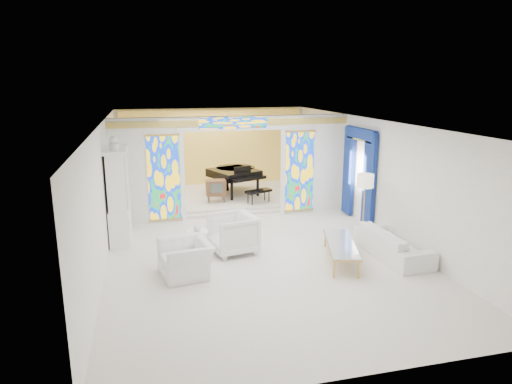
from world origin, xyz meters
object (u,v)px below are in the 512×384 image
object	(u,v)px
coffee_table	(341,244)
tv_console	(216,188)
armchair_right	(233,234)
armchair_left	(186,258)
china_cabinet	(119,196)
grand_piano	(236,173)
sofa	(393,243)

from	to	relation	value
coffee_table	tv_console	xyz separation A→B (m)	(-2.01, 5.20, 0.24)
armchair_right	armchair_left	bearing A→B (deg)	-60.22
china_cabinet	armchair_right	distance (m)	3.11
armchair_right	grand_piano	xyz separation A→B (m)	(1.10, 5.07, 0.42)
armchair_right	grand_piano	bearing A→B (deg)	156.67
armchair_left	tv_console	size ratio (longest dim) A/B	1.57
tv_console	grand_piano	bearing A→B (deg)	51.96
grand_piano	china_cabinet	bearing A→B (deg)	-158.45
armchair_left	armchair_right	world-z (taller)	armchair_right
china_cabinet	tv_console	xyz separation A→B (m)	(2.86, 2.53, -0.52)
armchair_right	coffee_table	bearing A→B (deg)	52.21
armchair_right	tv_console	bearing A→B (deg)	165.40
armchair_left	armchair_right	xyz separation A→B (m)	(1.21, 1.04, 0.10)
sofa	tv_console	xyz separation A→B (m)	(-3.31, 5.21, 0.33)
armchair_left	china_cabinet	bearing A→B (deg)	-160.97
china_cabinet	sofa	world-z (taller)	china_cabinet
coffee_table	tv_console	world-z (taller)	tv_console
armchair_left	grand_piano	bearing A→B (deg)	149.79
china_cabinet	grand_piano	bearing A→B (deg)	43.63
armchair_left	sofa	world-z (taller)	armchair_left
armchair_right	coffee_table	xyz separation A→B (m)	(2.26, -1.14, -0.06)
china_cabinet	sofa	bearing A→B (deg)	-23.50
china_cabinet	armchair_left	distance (m)	3.04
china_cabinet	sofa	xyz separation A→B (m)	(6.17, -2.68, -0.85)
armchair_left	sofa	distance (m)	4.77
armchair_right	grand_piano	world-z (taller)	grand_piano
sofa	coffee_table	distance (m)	1.30
armchair_left	grand_piano	size ratio (longest dim) A/B	0.38
armchair_right	sofa	distance (m)	3.74
armchair_left	tv_console	world-z (taller)	tv_console
coffee_table	tv_console	bearing A→B (deg)	111.13
china_cabinet	grand_piano	world-z (taller)	china_cabinet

